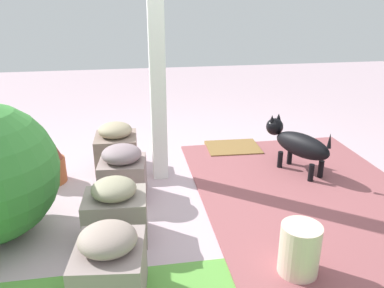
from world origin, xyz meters
The scene contains 11 objects.
ground_plane centered at (0.00, 0.00, 0.00)m, with size 12.00×12.00×0.00m, color #B79EA8.
brick_path centered at (-1.03, 0.23, 0.01)m, with size 1.80×2.40×0.02m, color #8E4D51.
porch_pillar centered at (0.16, -0.29, 1.18)m, with size 0.13×0.13×2.37m, color white.
stone_planter_nearest centered at (0.56, -0.54, 0.22)m, with size 0.40×0.42×0.46m.
stone_planter_near centered at (0.50, 0.06, 0.22)m, with size 0.40×0.39×0.46m.
stone_planter_mid centered at (0.55, 0.64, 0.21)m, with size 0.44×0.36×0.45m.
stone_planter_far centered at (0.57, 1.24, 0.22)m, with size 0.41×0.47×0.47m.
terracotta_pot_spiky centered at (1.16, -0.35, 0.25)m, with size 0.31×0.31×0.53m.
dog centered at (-1.12, -0.17, 0.29)m, with size 0.46×0.71×0.50m.
ceramic_urn centered at (-0.53, 1.21, 0.17)m, with size 0.24×0.24×0.34m, color beige.
doormat centered at (-0.69, -0.84, 0.01)m, with size 0.57×0.44×0.03m, color brown.
Camera 1 is at (0.42, 3.02, 1.60)m, focal length 36.54 mm.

